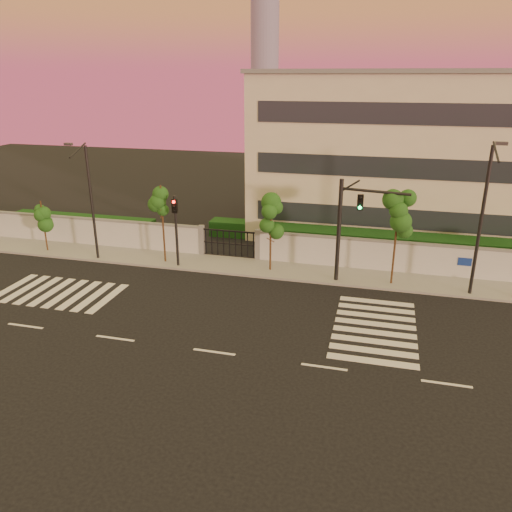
{
  "coord_description": "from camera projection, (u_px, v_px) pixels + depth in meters",
  "views": [
    {
      "loc": [
        6.78,
        -18.71,
        11.86
      ],
      "look_at": [
        0.42,
        6.0,
        2.58
      ],
      "focal_mm": 35.0,
      "sensor_mm": 36.0,
      "label": 1
    }
  ],
  "objects": [
    {
      "name": "sidewalk",
      "position": [
        267.0,
        269.0,
        32.2
      ],
      "size": [
        60.0,
        3.0,
        0.15
      ],
      "primitive_type": "cube",
      "color": "gray",
      "rests_on": "ground"
    },
    {
      "name": "road_markings",
      "position": [
        209.0,
        312.0,
        26.45
      ],
      "size": [
        57.0,
        7.62,
        0.02
      ],
      "color": "silver",
      "rests_on": "ground"
    },
    {
      "name": "traffic_signal_secondary",
      "position": [
        176.0,
        223.0,
        31.62
      ],
      "size": [
        0.37,
        0.35,
        4.78
      ],
      "rotation": [
        0.0,
        0.0,
        0.13
      ],
      "color": "black",
      "rests_on": "ground"
    },
    {
      "name": "street_tree_e",
      "position": [
        398.0,
        219.0,
        28.45
      ],
      "size": [
        1.54,
        1.22,
        5.64
      ],
      "color": "#382314",
      "rests_on": "ground"
    },
    {
      "name": "perimeter_wall",
      "position": [
        274.0,
        247.0,
        33.2
      ],
      "size": [
        60.0,
        0.36,
        2.2
      ],
      "color": "#B8BBC0",
      "rests_on": "ground"
    },
    {
      "name": "hedge_row",
      "position": [
        297.0,
        240.0,
        35.53
      ],
      "size": [
        41.0,
        4.25,
        1.8
      ],
      "color": "black",
      "rests_on": "ground"
    },
    {
      "name": "streetlight_west",
      "position": [
        90.0,
        198.0,
        32.37
      ],
      "size": [
        0.48,
        1.94,
        8.05
      ],
      "color": "black",
      "rests_on": "ground"
    },
    {
      "name": "street_tree_d",
      "position": [
        271.0,
        219.0,
        30.78
      ],
      "size": [
        1.53,
        1.22,
        4.71
      ],
      "color": "#382314",
      "rests_on": "ground"
    },
    {
      "name": "traffic_signal_main",
      "position": [
        353.0,
        220.0,
        28.81
      ],
      "size": [
        3.98,
        0.86,
        6.31
      ],
      "rotation": [
        0.0,
        0.0,
        -0.18
      ],
      "color": "black",
      "rests_on": "ground"
    },
    {
      "name": "street_tree_b",
      "position": [
        43.0,
        215.0,
        34.57
      ],
      "size": [
        1.35,
        1.08,
        3.71
      ],
      "color": "#382314",
      "rests_on": "ground"
    },
    {
      "name": "streetlight_east",
      "position": [
        483.0,
        215.0,
        26.7
      ],
      "size": [
        0.53,
        2.13,
        8.87
      ],
      "color": "black",
      "rests_on": "ground"
    },
    {
      "name": "institutional_building",
      "position": [
        415.0,
        153.0,
        38.46
      ],
      "size": [
        24.4,
        12.4,
        12.25
      ],
      "color": "beige",
      "rests_on": "ground"
    },
    {
      "name": "street_tree_c",
      "position": [
        162.0,
        207.0,
        32.05
      ],
      "size": [
        1.45,
        1.15,
        5.28
      ],
      "color": "#382314",
      "rests_on": "ground"
    },
    {
      "name": "ground",
      "position": [
        214.0,
        352.0,
        22.67
      ],
      "size": [
        120.0,
        120.0,
        0.0
      ],
      "primitive_type": "plane",
      "color": "black",
      "rests_on": "ground"
    }
  ]
}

